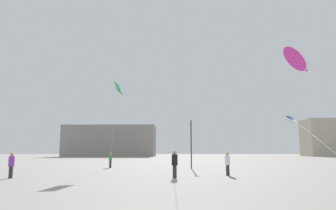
% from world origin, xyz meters
% --- Properties ---
extents(person_in_green, '(0.34, 0.34, 1.58)m').
position_xyz_m(person_in_green, '(-6.13, 26.73, 0.86)').
color(person_in_green, '#2D2D33').
rests_on(person_in_green, ground_plane).
extents(person_in_black, '(0.39, 0.39, 1.78)m').
position_xyz_m(person_in_black, '(0.52, 14.66, 0.98)').
color(person_in_black, '#2D2D33').
rests_on(person_in_black, ground_plane).
extents(person_in_white, '(0.36, 0.36, 1.65)m').
position_xyz_m(person_in_white, '(4.31, 16.64, 0.91)').
color(person_in_white, '#2D2D33').
rests_on(person_in_white, ground_plane).
extents(person_in_purple, '(0.36, 0.36, 1.66)m').
position_xyz_m(person_in_purple, '(-10.02, 14.14, 0.91)').
color(person_in_purple, '#2D2D33').
rests_on(person_in_purple, ground_plane).
extents(kite_cobalt_diamond, '(3.54, 18.23, 5.21)m').
position_xyz_m(kite_cobalt_diamond, '(15.86, 35.50, 6.07)').
color(kite_cobalt_diamond, blue).
extents(kite_emerald_delta, '(1.81, 4.33, 6.93)m').
position_xyz_m(kite_emerald_delta, '(-4.86, 23.35, 7.67)').
color(kite_emerald_delta, green).
extents(kite_magenta_diamond, '(7.21, 3.89, 5.27)m').
position_xyz_m(kite_magenta_diamond, '(6.11, 7.73, 5.95)').
color(kite_magenta_diamond, '#D12899').
extents(building_left_hall, '(27.26, 10.28, 9.22)m').
position_xyz_m(building_left_hall, '(-19.00, 89.81, 4.61)').
color(building_left_hall, gray).
rests_on(building_left_hall, ground_plane).
extents(lamppost_east, '(0.36, 0.36, 5.11)m').
position_xyz_m(lamppost_east, '(2.18, 25.38, 3.42)').
color(lamppost_east, '#2D2D30').
rests_on(lamppost_east, ground_plane).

